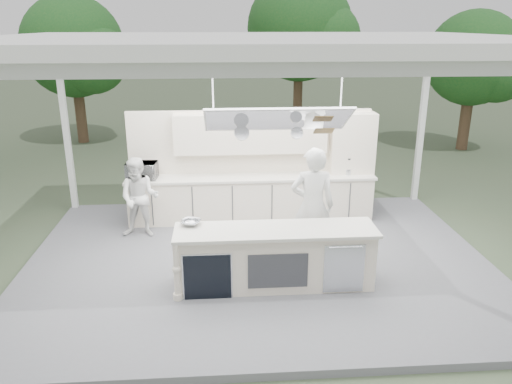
{
  "coord_description": "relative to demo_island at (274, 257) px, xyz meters",
  "views": [
    {
      "loc": [
        -0.61,
        -7.87,
        4.05
      ],
      "look_at": [
        -0.01,
        0.4,
        1.23
      ],
      "focal_mm": 35.0,
      "sensor_mm": 36.0,
      "label": 1
    }
  ],
  "objects": [
    {
      "name": "tree_cluster",
      "position": [
        -0.34,
        10.68,
        2.69
      ],
      "size": [
        19.55,
        9.4,
        5.85
      ],
      "color": "#4E3A27",
      "rests_on": "ground"
    },
    {
      "name": "bowl_small",
      "position": [
        -1.28,
        0.26,
        0.51
      ],
      "size": [
        0.27,
        0.27,
        0.08
      ],
      "primitive_type": "imported",
      "rotation": [
        0.0,
        0.0,
        0.11
      ],
      "color": "silver",
      "rests_on": "demo_island"
    },
    {
      "name": "back_counter",
      "position": [
        -0.18,
        2.81,
        0.0
      ],
      "size": [
        5.08,
        0.72,
        0.95
      ],
      "color": "beige",
      "rests_on": "stage_deck"
    },
    {
      "name": "back_wall_unit",
      "position": [
        0.27,
        3.03,
        0.98
      ],
      "size": [
        5.05,
        0.48,
        2.25
      ],
      "color": "beige",
      "rests_on": "stage_deck"
    },
    {
      "name": "bowl_large",
      "position": [
        -1.28,
        0.26,
        0.51
      ],
      "size": [
        0.4,
        0.4,
        0.08
      ],
      "primitive_type": "imported",
      "rotation": [
        0.0,
        0.0,
        -0.36
      ],
      "color": "#B5B7BC",
      "rests_on": "demo_island"
    },
    {
      "name": "demo_island",
      "position": [
        0.0,
        0.0,
        0.0
      ],
      "size": [
        3.1,
        0.79,
        0.95
      ],
      "color": "beige",
      "rests_on": "stage_deck"
    },
    {
      "name": "sous_chef",
      "position": [
        -2.35,
        2.09,
        0.3
      ],
      "size": [
        0.82,
        0.67,
        1.56
      ],
      "primitive_type": "imported",
      "rotation": [
        0.0,
        0.0,
        -0.11
      ],
      "color": "white",
      "rests_on": "stage_deck"
    },
    {
      "name": "tent",
      "position": [
        -0.18,
        0.9,
        3.11
      ],
      "size": [
        8.2,
        6.2,
        3.86
      ],
      "color": "white",
      "rests_on": "ground"
    },
    {
      "name": "ground",
      "position": [
        -0.18,
        0.91,
        -0.6
      ],
      "size": [
        90.0,
        90.0,
        0.0
      ],
      "primitive_type": "plane",
      "color": "#3C4932",
      "rests_on": "ground"
    },
    {
      "name": "head_chef",
      "position": [
        0.72,
        0.79,
        0.54
      ],
      "size": [
        0.78,
        0.55,
        2.03
      ],
      "primitive_type": "imported",
      "rotation": [
        0.0,
        0.0,
        3.06
      ],
      "color": "silver",
      "rests_on": "stage_deck"
    },
    {
      "name": "stage_deck",
      "position": [
        -0.18,
        0.91,
        -0.54
      ],
      "size": [
        8.0,
        6.0,
        0.12
      ],
      "primitive_type": "cube",
      "color": "#555559",
      "rests_on": "ground"
    },
    {
      "name": "toaster_oven",
      "position": [
        -2.38,
        2.78,
        0.64
      ],
      "size": [
        0.63,
        0.46,
        0.33
      ],
      "primitive_type": "imported",
      "rotation": [
        0.0,
        0.0,
        -0.09
      ],
      "color": "silver",
      "rests_on": "back_counter"
    }
  ]
}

